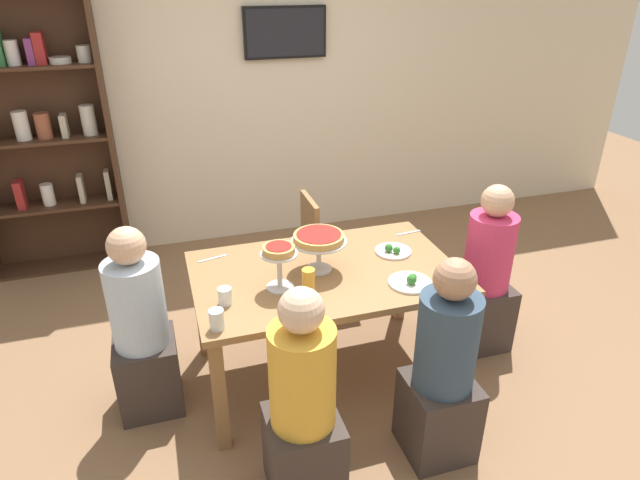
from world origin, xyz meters
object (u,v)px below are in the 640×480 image
object	(u,v)px
dining_table	(325,284)
deep_dish_pizza_stand	(319,240)
water_glass_clear_near	(217,319)
cutlery_knife_near	(408,233)
television	(285,32)
salad_plate_near_diner	(410,282)
beer_glass_amber_tall	(308,283)
diner_near_left	(303,412)
salad_plate_far_diner	(393,251)
chair_far_right	(324,246)
personal_pizza_stand	(279,257)
bookshelf	(35,133)
diner_head_west	(142,336)
cutlery_fork_near	(212,259)
water_glass_clear_far	(225,296)
diner_head_east	(485,280)
diner_near_right	(442,376)

from	to	relation	value
dining_table	deep_dish_pizza_stand	bearing A→B (deg)	151.99
water_glass_clear_near	dining_table	bearing A→B (deg)	29.66
cutlery_knife_near	television	bearing A→B (deg)	-84.84
salad_plate_near_diner	cutlery_knife_near	bearing A→B (deg)	65.38
salad_plate_near_diner	beer_glass_amber_tall	size ratio (longest dim) A/B	1.51
television	diner_near_left	world-z (taller)	television
salad_plate_far_diner	chair_far_right	bearing A→B (deg)	107.78
diner_near_left	deep_dish_pizza_stand	size ratio (longest dim) A/B	3.61
deep_dish_pizza_stand	salad_plate_far_diner	world-z (taller)	deep_dish_pizza_stand
deep_dish_pizza_stand	personal_pizza_stand	xyz separation A→B (m)	(-0.26, -0.13, 0.00)
bookshelf	chair_far_right	bearing A→B (deg)	-32.38
personal_pizza_stand	beer_glass_amber_tall	world-z (taller)	personal_pizza_stand
dining_table	deep_dish_pizza_stand	world-z (taller)	deep_dish_pizza_stand
bookshelf	diner_head_west	size ratio (longest dim) A/B	1.92
salad_plate_near_diner	cutlery_fork_near	bearing A→B (deg)	148.48
dining_table	bookshelf	bearing A→B (deg)	130.44
television	diner_near_left	bearing A→B (deg)	-103.23
deep_dish_pizza_stand	cutlery_knife_near	xyz separation A→B (m)	(0.71, 0.29, -0.19)
diner_near_left	water_glass_clear_far	world-z (taller)	diner_near_left
dining_table	personal_pizza_stand	size ratio (longest dim) A/B	5.85
dining_table	water_glass_clear_far	bearing A→B (deg)	-163.73
television	diner_head_west	bearing A→B (deg)	-123.44
television	personal_pizza_stand	size ratio (longest dim) A/B	2.71
dining_table	salad_plate_near_diner	xyz separation A→B (m)	(0.41, -0.28, 0.11)
personal_pizza_stand	water_glass_clear_far	bearing A→B (deg)	-167.95
chair_far_right	water_glass_clear_far	size ratio (longest dim) A/B	9.44
dining_table	water_glass_clear_near	size ratio (longest dim) A/B	14.47
diner_head_east	water_glass_clear_far	size ratio (longest dim) A/B	12.48
diner_near_left	television	bearing A→B (deg)	-13.23
diner_head_east	water_glass_clear_near	bearing A→B (deg)	11.68
deep_dish_pizza_stand	salad_plate_far_diner	bearing A→B (deg)	7.77
chair_far_right	beer_glass_amber_tall	size ratio (longest dim) A/B	5.43
diner_near_left	water_glass_clear_near	bearing A→B (deg)	36.85
television	chair_far_right	world-z (taller)	television
cutlery_fork_near	beer_glass_amber_tall	bearing A→B (deg)	114.59
dining_table	beer_glass_amber_tall	xyz separation A→B (m)	(-0.17, -0.23, 0.17)
water_glass_clear_near	diner_near_right	bearing A→B (deg)	-20.11
diner_near_left	beer_glass_amber_tall	distance (m)	0.68
salad_plate_near_diner	personal_pizza_stand	bearing A→B (deg)	166.09
water_glass_clear_near	chair_far_right	bearing A→B (deg)	51.56
personal_pizza_stand	cutlery_knife_near	world-z (taller)	personal_pizza_stand
diner_head_west	salad_plate_far_diner	xyz separation A→B (m)	(1.52, 0.06, 0.26)
diner_head_east	cutlery_fork_near	distance (m)	1.75
television	beer_glass_amber_tall	bearing A→B (deg)	-101.80
salad_plate_far_diner	beer_glass_amber_tall	size ratio (longest dim) A/B	1.39
personal_pizza_stand	water_glass_clear_near	world-z (taller)	personal_pizza_stand
diner_head_east	water_glass_clear_near	world-z (taller)	diner_head_east
personal_pizza_stand	chair_far_right	bearing A→B (deg)	58.62
diner_head_west	salad_plate_near_diner	world-z (taller)	diner_head_west
chair_far_right	cutlery_fork_near	xyz separation A→B (m)	(-0.85, -0.44, 0.26)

